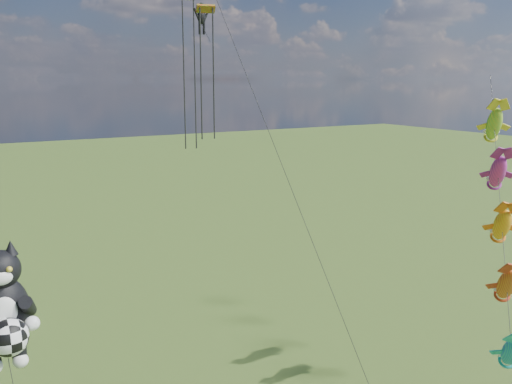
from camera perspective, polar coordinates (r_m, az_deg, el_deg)
cat_kite_rig at (r=24.60m, az=-23.97°, el=-10.67°), size 2.40×4.12×11.06m
fish_windsock_rig at (r=31.88m, az=23.38°, el=-3.11°), size 11.09×11.65×17.44m
parafoil_rig at (r=34.76m, az=-5.17°, el=15.39°), size 3.46×17.30×26.46m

